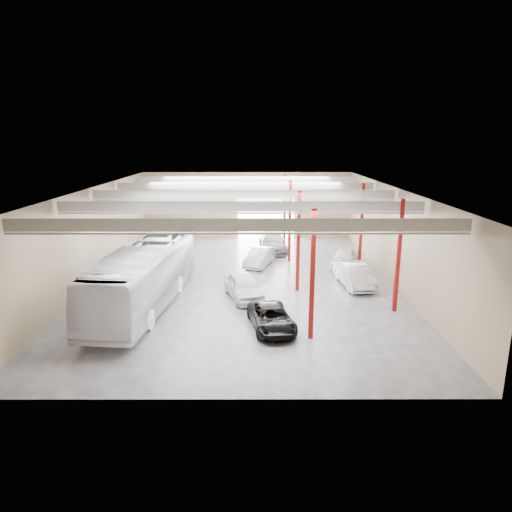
{
  "coord_description": "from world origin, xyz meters",
  "views": [
    {
      "loc": [
        0.83,
        -32.7,
        10.39
      ],
      "look_at": [
        0.88,
        -0.82,
        2.2
      ],
      "focal_mm": 32.0,
      "sensor_mm": 36.0,
      "label": 1
    }
  ],
  "objects_px": {
    "car_row_b": "(260,257)",
    "car_row_c": "(273,242)",
    "car_right_far": "(344,258)",
    "coach_bus": "(144,277)",
    "car_right_near": "(354,275)",
    "car_row_a": "(244,286)",
    "black_sedan": "(271,318)"
  },
  "relations": [
    {
      "from": "car_right_near",
      "to": "car_row_b",
      "type": "bearing_deg",
      "value": 134.45
    },
    {
      "from": "car_row_a",
      "to": "car_row_c",
      "type": "bearing_deg",
      "value": 63.01
    },
    {
      "from": "black_sedan",
      "to": "car_row_a",
      "type": "relative_size",
      "value": 0.97
    },
    {
      "from": "black_sedan",
      "to": "car_row_b",
      "type": "relative_size",
      "value": 1.04
    },
    {
      "from": "black_sedan",
      "to": "car_right_far",
      "type": "distance_m",
      "value": 14.54
    },
    {
      "from": "car_row_c",
      "to": "car_right_near",
      "type": "bearing_deg",
      "value": -65.84
    },
    {
      "from": "coach_bus",
      "to": "car_right_near",
      "type": "bearing_deg",
      "value": 21.61
    },
    {
      "from": "black_sedan",
      "to": "car_row_b",
      "type": "xyz_separation_m",
      "value": [
        -0.53,
        13.32,
        0.09
      ]
    },
    {
      "from": "car_row_b",
      "to": "car_row_c",
      "type": "relative_size",
      "value": 0.77
    },
    {
      "from": "coach_bus",
      "to": "car_row_c",
      "type": "xyz_separation_m",
      "value": [
        8.7,
        14.81,
        -1.08
      ]
    },
    {
      "from": "car_right_near",
      "to": "car_row_a",
      "type": "bearing_deg",
      "value": -168.37
    },
    {
      "from": "black_sedan",
      "to": "car_right_far",
      "type": "xyz_separation_m",
      "value": [
        6.56,
        12.98,
        0.12
      ]
    },
    {
      "from": "black_sedan",
      "to": "car_row_b",
      "type": "bearing_deg",
      "value": 82.01
    },
    {
      "from": "black_sedan",
      "to": "car_right_near",
      "type": "height_order",
      "value": "car_right_near"
    },
    {
      "from": "coach_bus",
      "to": "car_right_far",
      "type": "xyz_separation_m",
      "value": [
        14.5,
        9.28,
        -1.16
      ]
    },
    {
      "from": "black_sedan",
      "to": "car_row_c",
      "type": "bearing_deg",
      "value": 77.39
    },
    {
      "from": "car_row_a",
      "to": "car_row_b",
      "type": "height_order",
      "value": "car_row_a"
    },
    {
      "from": "car_row_b",
      "to": "car_row_c",
      "type": "xyz_separation_m",
      "value": [
        1.29,
        5.2,
        0.1
      ]
    },
    {
      "from": "coach_bus",
      "to": "car_row_b",
      "type": "height_order",
      "value": "coach_bus"
    },
    {
      "from": "car_row_b",
      "to": "car_right_far",
      "type": "xyz_separation_m",
      "value": [
        7.09,
        -0.34,
        0.03
      ]
    },
    {
      "from": "car_row_b",
      "to": "car_row_c",
      "type": "height_order",
      "value": "car_row_c"
    },
    {
      "from": "car_row_a",
      "to": "car_right_near",
      "type": "relative_size",
      "value": 0.95
    },
    {
      "from": "car_row_b",
      "to": "car_row_c",
      "type": "distance_m",
      "value": 5.36
    },
    {
      "from": "car_right_near",
      "to": "car_right_far",
      "type": "relative_size",
      "value": 1.11
    },
    {
      "from": "car_row_b",
      "to": "car_right_far",
      "type": "height_order",
      "value": "car_right_far"
    },
    {
      "from": "coach_bus",
      "to": "car_right_near",
      "type": "height_order",
      "value": "coach_bus"
    },
    {
      "from": "car_row_a",
      "to": "car_right_far",
      "type": "xyz_separation_m",
      "value": [
        8.26,
        7.78,
        -0.05
      ]
    },
    {
      "from": "car_row_c",
      "to": "car_right_near",
      "type": "xyz_separation_m",
      "value": [
        5.5,
        -10.74,
        -0.01
      ]
    },
    {
      "from": "car_row_a",
      "to": "car_row_c",
      "type": "height_order",
      "value": "car_row_c"
    },
    {
      "from": "black_sedan",
      "to": "car_right_near",
      "type": "xyz_separation_m",
      "value": [
        6.26,
        7.78,
        0.18
      ]
    },
    {
      "from": "coach_bus",
      "to": "car_row_c",
      "type": "distance_m",
      "value": 17.21
    },
    {
      "from": "car_row_c",
      "to": "car_row_b",
      "type": "bearing_deg",
      "value": -106.86
    }
  ]
}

